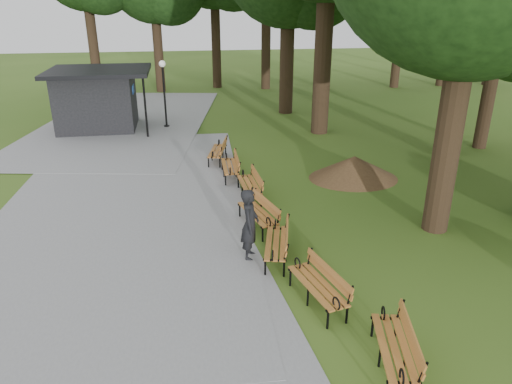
{
  "coord_description": "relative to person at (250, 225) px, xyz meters",
  "views": [
    {
      "loc": [
        -1.8,
        -11.23,
        6.09
      ],
      "look_at": [
        0.05,
        0.75,
        1.1
      ],
      "focal_mm": 33.25,
      "sensor_mm": 36.0,
      "label": 1
    }
  ],
  "objects": [
    {
      "name": "ground",
      "position": [
        0.35,
        0.88,
        -0.92
      ],
      "size": [
        100.0,
        100.0,
        0.0
      ],
      "primitive_type": "plane",
      "color": "#375819",
      "rests_on": "ground"
    },
    {
      "name": "path",
      "position": [
        -3.65,
        3.88,
        -0.89
      ],
      "size": [
        12.0,
        38.0,
        0.06
      ],
      "primitive_type": "cube",
      "color": "gray",
      "rests_on": "ground"
    },
    {
      "name": "person",
      "position": [
        0.0,
        0.0,
        0.0
      ],
      "size": [
        0.61,
        0.77,
        1.85
      ],
      "primitive_type": "imported",
      "rotation": [
        0.0,
        0.0,
        1.3
      ],
      "color": "black",
      "rests_on": "ground"
    },
    {
      "name": "kiosk",
      "position": [
        -5.64,
        13.69,
        0.55
      ],
      "size": [
        4.73,
        4.12,
        2.95
      ],
      "primitive_type": null,
      "rotation": [
        0.0,
        0.0,
        0.0
      ],
      "color": "black",
      "rests_on": "ground"
    },
    {
      "name": "lamp_post",
      "position": [
        -2.34,
        13.49,
        1.43
      ],
      "size": [
        0.32,
        0.32,
        3.29
      ],
      "color": "black",
      "rests_on": "ground"
    },
    {
      "name": "dirt_mound",
      "position": [
        4.51,
        5.06,
        -0.51
      ],
      "size": [
        2.71,
        2.71,
        0.83
      ],
      "primitive_type": "cone",
      "color": "#47301C",
      "rests_on": "ground"
    },
    {
      "name": "bench_0",
      "position": [
        1.94,
        -4.19,
        -0.48
      ],
      "size": [
        1.04,
        1.99,
        0.88
      ],
      "primitive_type": null,
      "rotation": [
        0.0,
        0.0,
        -1.79
      ],
      "color": "#AF6628",
      "rests_on": "ground"
    },
    {
      "name": "bench_1",
      "position": [
        1.14,
        -2.14,
        -0.48
      ],
      "size": [
        1.08,
        2.0,
        0.88
      ],
      "primitive_type": null,
      "rotation": [
        0.0,
        0.0,
        -1.33
      ],
      "color": "#AF6628",
      "rests_on": "ground"
    },
    {
      "name": "bench_2",
      "position": [
        0.63,
        -0.15,
        -0.48
      ],
      "size": [
        1.06,
        2.0,
        0.88
      ],
      "primitive_type": null,
      "rotation": [
        0.0,
        0.0,
        -1.8
      ],
      "color": "#AF6628",
      "rests_on": "ground"
    },
    {
      "name": "bench_3",
      "position": [
        0.45,
        1.63,
        -0.48
      ],
      "size": [
        1.11,
        2.0,
        0.88
      ],
      "primitive_type": null,
      "rotation": [
        0.0,
        0.0,
        -1.31
      ],
      "color": "#AF6628",
      "rests_on": "ground"
    },
    {
      "name": "bench_4",
      "position": [
        0.52,
        3.85,
        -0.48
      ],
      "size": [
        0.74,
        1.93,
        0.88
      ],
      "primitive_type": null,
      "rotation": [
        0.0,
        0.0,
        -1.52
      ],
      "color": "#AF6628",
      "rests_on": "ground"
    },
    {
      "name": "bench_5",
      "position": [
        0.08,
        5.78,
        -0.48
      ],
      "size": [
        0.67,
        1.91,
        0.88
      ],
      "primitive_type": null,
      "rotation": [
        0.0,
        0.0,
        -1.59
      ],
      "color": "#AF6628",
      "rests_on": "ground"
    },
    {
      "name": "bench_6",
      "position": [
        -0.22,
        7.69,
        -0.48
      ],
      "size": [
        1.05,
        2.0,
        0.88
      ],
      "primitive_type": null,
      "rotation": [
        0.0,
        0.0,
        -1.8
      ],
      "color": "#AF6628",
      "rests_on": "ground"
    }
  ]
}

